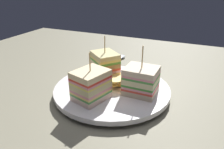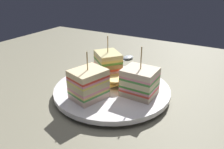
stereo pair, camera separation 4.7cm
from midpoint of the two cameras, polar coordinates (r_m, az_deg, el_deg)
The scene contains 7 objects.
ground_plane at distance 49.44cm, azimuth 2.73°, elevation -6.09°, with size 119.53×97.29×1.80cm, color gray.
plate at distance 48.47cm, azimuth 2.77°, elevation -4.06°, with size 25.27×25.27×1.80cm.
sandwich_wedge_0 at distance 44.95cm, azimuth 10.34°, elevation -1.79°, with size 6.63×5.80×10.18cm.
sandwich_wedge_1 at distance 52.68cm, azimuth 1.49°, elevation 2.68°, with size 8.31×8.13×9.82cm.
sandwich_wedge_2 at distance 42.78cm, azimuth -3.01°, elevation -2.57°, with size 6.95×7.76×9.63cm.
chip_pile at distance 48.38cm, azimuth 3.97°, elevation -1.68°, with size 6.44×7.70×2.63cm.
spoon at distance 68.81cm, azimuth 5.27°, elevation 4.05°, with size 5.85×13.95×1.00cm.
Camera 2 is at (-21.46, 36.96, 24.06)cm, focal length 35.12 mm.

